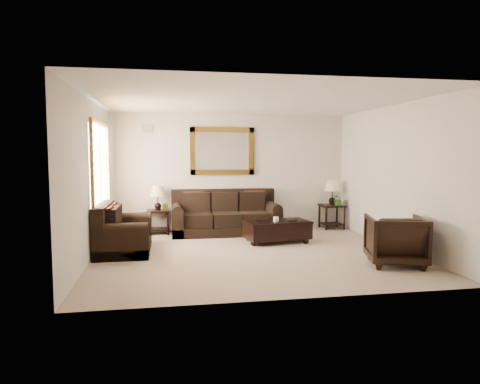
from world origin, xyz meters
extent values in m
cube|color=#86735D|center=(0.00, 0.00, 0.00)|extent=(5.50, 5.00, 0.01)
cube|color=white|center=(0.00, 0.00, 2.70)|extent=(5.50, 5.00, 0.01)
cube|color=beige|center=(0.00, 2.50, 1.35)|extent=(5.50, 0.01, 2.70)
cube|color=beige|center=(0.00, -2.50, 1.35)|extent=(5.50, 0.01, 2.70)
cube|color=beige|center=(-2.75, 0.00, 1.35)|extent=(0.01, 5.00, 2.70)
cube|color=beige|center=(2.75, 0.00, 1.35)|extent=(0.01, 5.00, 2.70)
cube|color=white|center=(-2.73, 0.90, 1.55)|extent=(0.01, 1.80, 1.50)
cube|color=brown|center=(-2.70, 0.90, 2.34)|extent=(0.06, 1.96, 0.08)
cube|color=brown|center=(-2.70, 0.90, 0.76)|extent=(0.06, 1.96, 0.08)
cube|color=brown|center=(-2.70, -0.04, 1.55)|extent=(0.06, 0.08, 1.50)
cube|color=brown|center=(-2.70, 1.84, 1.55)|extent=(0.06, 0.08, 1.50)
cube|color=brown|center=(-2.70, 0.90, 1.55)|extent=(0.05, 0.05, 1.50)
cube|color=#432F0D|center=(-0.20, 2.46, 1.85)|extent=(1.50, 0.06, 1.10)
cube|color=white|center=(-0.20, 2.48, 1.85)|extent=(1.26, 0.01, 0.86)
cube|color=#999999|center=(-1.90, 2.48, 2.35)|extent=(0.25, 0.02, 0.18)
cube|color=black|center=(-0.20, 1.97, 0.10)|extent=(2.38, 1.03, 0.19)
cube|color=black|center=(-0.20, 2.36, 0.73)|extent=(2.38, 0.24, 0.49)
cube|color=black|center=(-0.83, 1.94, 0.34)|extent=(0.61, 0.84, 0.29)
cube|color=black|center=(-0.20, 1.94, 0.34)|extent=(0.61, 0.84, 0.29)
cube|color=black|center=(0.44, 1.94, 0.34)|extent=(0.61, 0.84, 0.29)
cube|color=black|center=(-1.27, 1.97, 0.29)|extent=(0.24, 1.03, 0.57)
cylinder|color=black|center=(-1.27, 1.97, 0.57)|extent=(0.24, 1.01, 0.24)
cube|color=black|center=(0.87, 1.97, 0.29)|extent=(0.24, 1.03, 0.57)
cylinder|color=black|center=(0.87, 1.97, 0.57)|extent=(0.24, 1.01, 0.24)
cube|color=#5E1D0C|center=(-0.89, 2.16, 0.73)|extent=(0.45, 0.20, 0.47)
cube|color=#5E1D0C|center=(0.49, 2.16, 0.73)|extent=(0.45, 0.20, 0.47)
cube|color=black|center=(-2.26, 0.53, 0.09)|extent=(0.93, 1.57, 0.18)
cube|color=black|center=(-2.62, 0.53, 0.66)|extent=(0.22, 1.57, 0.44)
cube|color=black|center=(-2.25, 0.25, 0.31)|extent=(0.76, 0.55, 0.26)
cube|color=black|center=(-2.25, 0.82, 0.31)|extent=(0.76, 0.55, 0.26)
cube|color=black|center=(-2.26, -0.14, 0.26)|extent=(0.93, 0.22, 0.52)
cylinder|color=black|center=(-2.26, -0.14, 0.52)|extent=(0.91, 0.22, 0.22)
cube|color=black|center=(-2.26, 1.21, 0.26)|extent=(0.93, 0.22, 0.52)
cylinder|color=black|center=(-2.26, 1.21, 0.52)|extent=(0.91, 0.22, 0.22)
cube|color=#5E1D0C|center=(-2.44, 0.20, 0.66)|extent=(0.18, 0.41, 0.42)
cube|color=#5E1D0C|center=(-2.44, 0.87, 0.66)|extent=(0.18, 0.41, 0.42)
cube|color=black|center=(-1.69, 2.21, 0.51)|extent=(0.49, 0.49, 0.04)
cube|color=black|center=(-1.69, 2.21, 0.11)|extent=(0.42, 0.42, 0.03)
cylinder|color=black|center=(-1.90, 2.00, 0.25)|extent=(0.04, 0.04, 0.49)
cylinder|color=black|center=(-1.48, 2.00, 0.25)|extent=(0.04, 0.04, 0.49)
cylinder|color=black|center=(-1.90, 2.42, 0.25)|extent=(0.04, 0.04, 0.49)
cylinder|color=black|center=(-1.48, 2.42, 0.25)|extent=(0.04, 0.04, 0.49)
sphere|color=black|center=(-1.69, 2.21, 0.63)|extent=(0.15, 0.15, 0.15)
cylinder|color=black|center=(-1.69, 2.21, 0.79)|extent=(0.02, 0.02, 0.32)
cone|color=#D2BA8C|center=(-1.69, 2.21, 0.97)|extent=(0.34, 0.34, 0.23)
cube|color=#432F0D|center=(-1.53, 2.12, 0.61)|extent=(0.13, 0.09, 0.15)
cube|color=black|center=(2.40, 2.20, 0.55)|extent=(0.53, 0.53, 0.05)
cube|color=black|center=(2.40, 2.20, 0.12)|extent=(0.45, 0.45, 0.03)
cylinder|color=black|center=(2.17, 1.97, 0.26)|extent=(0.05, 0.05, 0.53)
cylinder|color=black|center=(2.63, 1.97, 0.26)|extent=(0.05, 0.05, 0.53)
cylinder|color=black|center=(2.17, 2.42, 0.26)|extent=(0.05, 0.05, 0.53)
cylinder|color=black|center=(2.63, 2.42, 0.26)|extent=(0.05, 0.05, 0.53)
sphere|color=black|center=(2.40, 2.20, 0.67)|extent=(0.16, 0.16, 0.16)
cylinder|color=black|center=(2.40, 2.20, 0.84)|extent=(0.02, 0.02, 0.35)
cone|color=#D2BA8C|center=(2.40, 2.20, 1.04)|extent=(0.36, 0.36, 0.25)
sphere|color=black|center=(0.17, 0.62, 0.05)|extent=(0.12, 0.12, 0.12)
sphere|color=black|center=(1.23, 0.62, 0.05)|extent=(0.12, 0.12, 0.12)
sphere|color=black|center=(0.17, 1.10, 0.05)|extent=(0.12, 0.12, 0.12)
sphere|color=black|center=(1.23, 1.10, 0.05)|extent=(0.12, 0.12, 0.12)
cube|color=black|center=(0.70, 0.86, 0.26)|extent=(1.34, 0.85, 0.35)
cube|color=black|center=(0.70, 0.86, 0.42)|extent=(1.37, 0.86, 0.04)
cube|color=black|center=(0.36, 0.91, 0.45)|extent=(0.23, 0.17, 0.03)
cube|color=black|center=(0.99, 0.81, 0.45)|extent=(0.21, 0.16, 0.02)
cube|color=white|center=(0.65, 0.77, 0.48)|extent=(0.10, 0.09, 0.10)
imported|color=black|center=(2.11, -1.19, 0.44)|extent=(1.04, 1.01, 0.88)
imported|color=#29531C|center=(2.52, 2.10, 0.69)|extent=(0.32, 0.35, 0.23)
camera|label=1|loc=(-1.50, -7.42, 1.77)|focal=32.00mm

